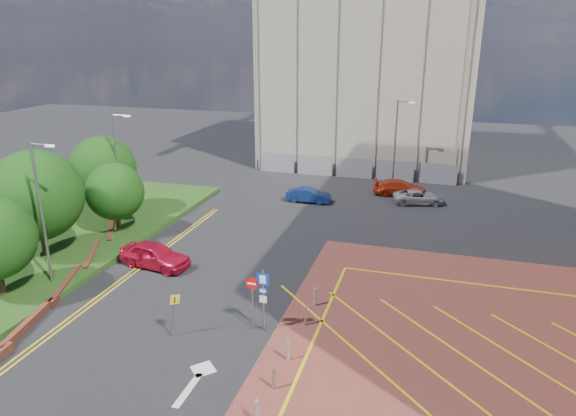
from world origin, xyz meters
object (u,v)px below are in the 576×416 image
at_px(tree_b, 36,195).
at_px(lamp_left_far, 118,164).
at_px(warning_sign, 173,310).
at_px(lamp_back, 396,141).
at_px(tree_d, 103,169).
at_px(car_red_left, 155,255).
at_px(sign_cluster, 259,294).
at_px(tree_c, 115,192).
at_px(lamp_left_near, 42,208).
at_px(car_blue_back, 309,195).
at_px(car_red_back, 400,188).
at_px(car_silver_back, 418,197).

relative_size(tree_b, lamp_left_far, 0.84).
bearing_deg(warning_sign, lamp_back, 75.50).
xyz_separation_m(tree_d, car_red_left, (8.26, -7.05, -3.10)).
bearing_deg(tree_b, sign_cluster, -14.26).
distance_m(tree_c, lamp_left_near, 8.20).
bearing_deg(lamp_left_far, car_blue_back, 37.10).
distance_m(car_red_left, car_red_back, 23.42).
bearing_deg(sign_cluster, tree_d, 144.42).
bearing_deg(car_blue_back, car_silver_back, -77.57).
relative_size(car_blue_back, car_red_back, 0.80).
bearing_deg(car_blue_back, tree_d, 118.55).
relative_size(tree_b, car_silver_back, 1.61).
xyz_separation_m(tree_b, car_blue_back, (13.11, 16.10, -3.62)).
height_order(tree_d, lamp_back, lamp_back).
xyz_separation_m(tree_c, warning_sign, (10.16, -10.69, -1.76)).
xyz_separation_m(tree_b, tree_c, (2.00, 5.00, -1.04)).
xyz_separation_m(tree_d, car_blue_back, (14.11, 8.10, -3.25)).
distance_m(sign_cluster, car_red_left, 9.94).
height_order(tree_d, car_silver_back, tree_d).
bearing_deg(lamp_left_far, car_red_back, 34.74).
bearing_deg(car_blue_back, tree_c, 133.67).
xyz_separation_m(tree_b, lamp_back, (19.58, 23.00, 0.12)).
xyz_separation_m(lamp_back, car_red_back, (0.78, -2.63, -3.69)).
distance_m(tree_c, car_blue_back, 15.91).
bearing_deg(tree_d, car_red_left, -40.45).
distance_m(tree_c, warning_sign, 14.85).
height_order(lamp_back, warning_sign, lamp_back).
bearing_deg(lamp_left_near, car_red_back, 53.52).
xyz_separation_m(tree_d, car_silver_back, (23.10, 10.29, -3.29)).
bearing_deg(warning_sign, car_blue_back, 87.50).
bearing_deg(car_red_back, car_silver_back, -147.95).
relative_size(lamp_left_near, sign_cluster, 2.50).
bearing_deg(lamp_back, tree_c, -134.32).
xyz_separation_m(lamp_back, car_silver_back, (2.52, -4.71, -3.78)).
distance_m(warning_sign, car_red_left, 8.28).
bearing_deg(tree_d, lamp_left_far, -25.68).
relative_size(lamp_back, warning_sign, 3.56).
relative_size(tree_b, car_red_left, 1.49).
relative_size(lamp_left_near, warning_sign, 3.56).
distance_m(tree_d, car_red_left, 11.29).
distance_m(warning_sign, car_red_back, 27.33).
height_order(sign_cluster, car_red_back, sign_cluster).
xyz_separation_m(tree_c, car_blue_back, (11.11, 11.10, -2.58)).
relative_size(tree_b, sign_cluster, 2.11).
relative_size(sign_cluster, car_silver_back, 0.76).
bearing_deg(car_red_back, sign_cluster, 161.48).
xyz_separation_m(tree_d, lamp_back, (20.58, 15.00, 0.49)).
xyz_separation_m(tree_d, lamp_left_far, (2.08, -1.00, 0.79)).
relative_size(tree_c, car_red_back, 1.06).
bearing_deg(sign_cluster, car_blue_back, 97.61).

